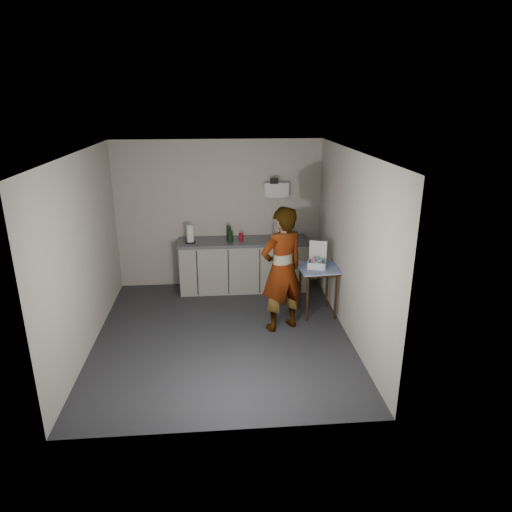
{
  "coord_description": "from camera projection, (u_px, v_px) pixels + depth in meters",
  "views": [
    {
      "loc": [
        -0.02,
        -5.87,
        3.25
      ],
      "look_at": [
        0.52,
        0.45,
        1.04
      ],
      "focal_mm": 32.0,
      "sensor_mm": 36.0,
      "label": 1
    }
  ],
  "objects": [
    {
      "name": "soap_bottle",
      "position": [
        230.0,
        235.0,
        7.78
      ],
      "size": [
        0.14,
        0.14,
        0.26
      ],
      "primitive_type": "imported",
      "rotation": [
        0.0,
        0.0,
        0.67
      ],
      "color": "black",
      "rests_on": "kitchen_counter"
    },
    {
      "name": "soda_can",
      "position": [
        241.0,
        237.0,
        7.86
      ],
      "size": [
        0.07,
        0.07,
        0.14
      ],
      "primitive_type": "cylinder",
      "color": "red",
      "rests_on": "kitchen_counter"
    },
    {
      "name": "wall_shelf",
      "position": [
        276.0,
        189.0,
        7.91
      ],
      "size": [
        0.42,
        0.18,
        0.37
      ],
      "color": "white",
      "rests_on": "ground"
    },
    {
      "name": "ground",
      "position": [
        223.0,
        335.0,
        6.59
      ],
      "size": [
        4.0,
        4.0,
        0.0
      ],
      "primitive_type": "plane",
      "color": "#28292E",
      "rests_on": "ground"
    },
    {
      "name": "bakery_box",
      "position": [
        317.0,
        262.0,
        6.99
      ],
      "size": [
        0.34,
        0.34,
        0.38
      ],
      "rotation": [
        0.0,
        0.0,
        -0.28
      ],
      "color": "white",
      "rests_on": "side_table"
    },
    {
      "name": "dish_rack",
      "position": [
        284.0,
        236.0,
        7.91
      ],
      "size": [
        0.43,
        0.33,
        0.3
      ],
      "color": "silver",
      "rests_on": "kitchen_counter"
    },
    {
      "name": "wall_back",
      "position": [
        219.0,
        215.0,
        8.04
      ],
      "size": [
        3.6,
        0.02,
        2.6
      ],
      "primitive_type": "cube",
      "color": "beige",
      "rests_on": "ground"
    },
    {
      "name": "wall_left",
      "position": [
        85.0,
        254.0,
        6.02
      ],
      "size": [
        0.02,
        4.0,
        2.6
      ],
      "primitive_type": "cube",
      "color": "beige",
      "rests_on": "ground"
    },
    {
      "name": "dark_bottle",
      "position": [
        229.0,
        233.0,
        7.89
      ],
      "size": [
        0.07,
        0.07,
        0.26
      ],
      "primitive_type": "cylinder",
      "color": "black",
      "rests_on": "kitchen_counter"
    },
    {
      "name": "ceiling",
      "position": [
        218.0,
        153.0,
        5.74
      ],
      "size": [
        3.6,
        4.0,
        0.01
      ],
      "primitive_type": "cube",
      "color": "silver",
      "rests_on": "wall_back"
    },
    {
      "name": "kitchen_counter",
      "position": [
        243.0,
        266.0,
        8.08
      ],
      "size": [
        2.24,
        0.62,
        0.91
      ],
      "color": "black",
      "rests_on": "ground"
    },
    {
      "name": "side_table",
      "position": [
        318.0,
        273.0,
        7.04
      ],
      "size": [
        0.65,
        0.65,
        0.79
      ],
      "rotation": [
        0.0,
        0.0,
        0.07
      ],
      "color": "#35180C",
      "rests_on": "ground"
    },
    {
      "name": "standing_man",
      "position": [
        282.0,
        270.0,
        6.52
      ],
      "size": [
        0.8,
        0.69,
        1.85
      ],
      "primitive_type": "imported",
      "rotation": [
        0.0,
        0.0,
        3.57
      ],
      "color": "#B2A593",
      "rests_on": "ground"
    },
    {
      "name": "paper_towel",
      "position": [
        190.0,
        234.0,
        7.74
      ],
      "size": [
        0.18,
        0.18,
        0.32
      ],
      "color": "black",
      "rests_on": "kitchen_counter"
    },
    {
      "name": "wall_right",
      "position": [
        350.0,
        247.0,
        6.31
      ],
      "size": [
        0.02,
        4.0,
        2.6
      ],
      "primitive_type": "cube",
      "color": "beige",
      "rests_on": "ground"
    }
  ]
}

